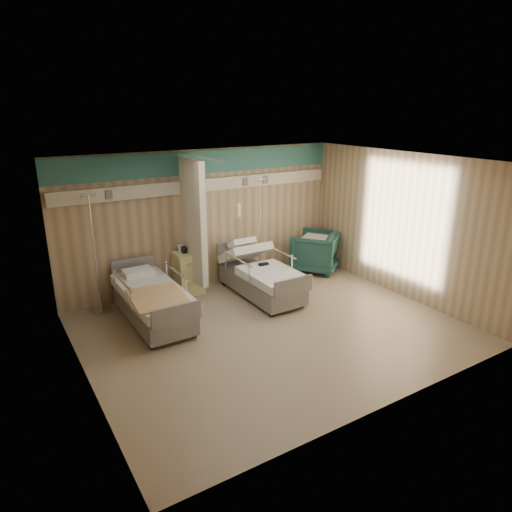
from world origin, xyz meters
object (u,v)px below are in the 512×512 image
at_px(bedside_cabinet, 188,273).
at_px(visitor_armchair, 316,252).
at_px(iv_stand_left, 99,288).
at_px(iv_stand_right, 260,258).
at_px(bed_right, 261,281).
at_px(bed_left, 154,305).

bearing_deg(bedside_cabinet, visitor_armchair, -5.71).
bearing_deg(visitor_armchair, iv_stand_left, -40.74).
bearing_deg(iv_stand_right, bedside_cabinet, 179.39).
height_order(visitor_armchair, iv_stand_left, iv_stand_left).
height_order(bed_right, bedside_cabinet, bedside_cabinet).
xyz_separation_m(bed_left, visitor_armchair, (4.05, 0.60, 0.13)).
height_order(bedside_cabinet, iv_stand_right, iv_stand_right).
xyz_separation_m(bed_left, iv_stand_right, (2.72, 0.88, 0.13)).
distance_m(bedside_cabinet, visitor_armchair, 3.02).
distance_m(bed_left, iv_stand_right, 2.86).
height_order(bed_left, iv_stand_left, iv_stand_left).
relative_size(bed_right, bedside_cabinet, 2.54).
relative_size(bed_left, iv_stand_left, 0.99).
distance_m(iv_stand_right, iv_stand_left, 3.41).
xyz_separation_m(bed_left, bedside_cabinet, (1.05, 0.90, 0.11)).
distance_m(bedside_cabinet, iv_stand_left, 1.74).
bearing_deg(iv_stand_left, bed_right, -18.37).
height_order(bed_right, iv_stand_left, iv_stand_left).
relative_size(bedside_cabinet, iv_stand_left, 0.39).
distance_m(bedside_cabinet, iv_stand_right, 1.67).
bearing_deg(bed_left, bedside_cabinet, 40.60).
relative_size(bed_left, visitor_armchair, 2.19).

